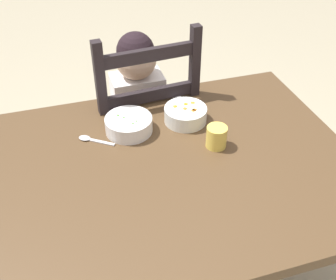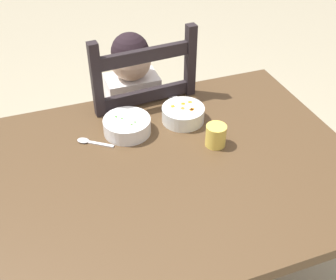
# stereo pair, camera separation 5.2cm
# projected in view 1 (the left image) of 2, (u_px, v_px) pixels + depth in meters

# --- Properties ---
(dining_table) EXTENTS (1.23, 0.94, 0.71)m
(dining_table) POSITION_uv_depth(u_px,v_px,m) (172.00, 186.00, 1.44)
(dining_table) COLOR #523B24
(dining_table) RESTS_ON ground
(dining_chair) EXTENTS (0.45, 0.45, 1.01)m
(dining_chair) POSITION_uv_depth(u_px,v_px,m) (142.00, 133.00, 1.92)
(dining_chair) COLOR black
(dining_chair) RESTS_ON ground
(child_figure) EXTENTS (0.32, 0.31, 0.94)m
(child_figure) POSITION_uv_depth(u_px,v_px,m) (140.00, 105.00, 1.82)
(child_figure) COLOR white
(child_figure) RESTS_ON ground
(bowl_of_peas) EXTENTS (0.17, 0.17, 0.06)m
(bowl_of_peas) POSITION_uv_depth(u_px,v_px,m) (129.00, 124.00, 1.50)
(bowl_of_peas) COLOR white
(bowl_of_peas) RESTS_ON dining_table
(bowl_of_carrots) EXTENTS (0.16, 0.16, 0.06)m
(bowl_of_carrots) POSITION_uv_depth(u_px,v_px,m) (185.00, 114.00, 1.55)
(bowl_of_carrots) COLOR white
(bowl_of_carrots) RESTS_ON dining_table
(spoon) EXTENTS (0.12, 0.10, 0.01)m
(spoon) POSITION_uv_depth(u_px,v_px,m) (90.00, 139.00, 1.47)
(spoon) COLOR silver
(spoon) RESTS_ON dining_table
(drinking_cup) EXTENTS (0.07, 0.07, 0.08)m
(drinking_cup) POSITION_uv_depth(u_px,v_px,m) (216.00, 137.00, 1.43)
(drinking_cup) COLOR #EBCE53
(drinking_cup) RESTS_ON dining_table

